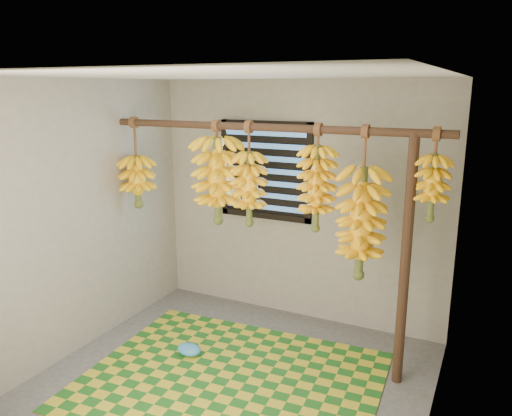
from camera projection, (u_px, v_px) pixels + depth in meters
The scene contains 16 objects.
floor at pixel (225, 388), 3.96m from camera, with size 3.00×3.00×0.01m, color #4B4B4B.
ceiling at pixel (220, 74), 3.39m from camera, with size 3.00×3.00×0.01m, color silver.
wall_back at pixel (298, 202), 4.98m from camera, with size 3.00×0.01×2.40m, color gray.
wall_left at pixel (72, 220), 4.32m from camera, with size 0.01×3.00×2.40m, color gray.
wall_right at pixel (438, 277), 3.03m from camera, with size 0.01×3.00×2.40m, color gray.
window at pixel (265, 171), 5.04m from camera, with size 1.00×0.04×1.00m.
hanging_pole at pixel (264, 127), 4.09m from camera, with size 0.06×0.06×3.00m, color #41291A.
support_post at pixel (405, 265), 3.81m from camera, with size 0.08×0.08×2.00m, color #41291A.
woven_mat at pixel (230, 380), 4.05m from camera, with size 2.33×1.86×0.01m, color #1D5F1B.
plastic_bag at pixel (189, 349), 4.42m from camera, with size 0.23×0.17×0.10m, color #3A94D9.
banana_bunch_a at pixel (137, 181), 4.81m from camera, with size 0.33×0.33×0.86m.
banana_bunch_b at pixel (218, 180), 4.40m from camera, with size 0.42×0.42×0.91m.
banana_bunch_c at pixel (249, 189), 4.28m from camera, with size 0.30×0.30×0.90m.
banana_bunch_d at pixel (317, 188), 4.00m from camera, with size 0.31×0.31×0.87m.
banana_bunch_e at pixel (361, 223), 3.90m from camera, with size 0.37×0.37×1.21m.
banana_bunch_f at pixel (432, 187), 3.61m from camera, with size 0.25×0.25×0.69m.
Camera 1 is at (1.77, -3.04, 2.32)m, focal length 35.00 mm.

